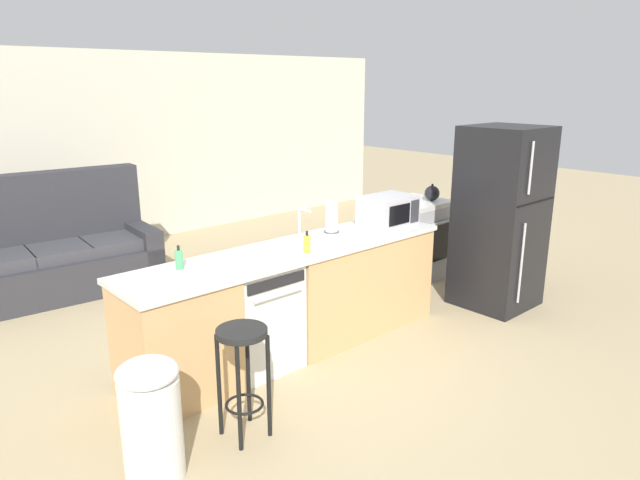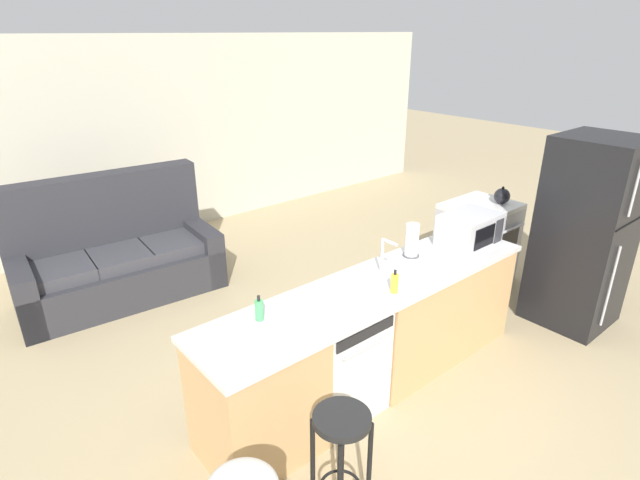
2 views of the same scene
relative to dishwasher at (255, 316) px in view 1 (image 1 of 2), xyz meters
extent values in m
plane|color=tan|center=(0.25, 0.00, -0.42)|extent=(24.00, 24.00, 0.00)
cube|color=beige|center=(0.55, 4.20, 0.88)|extent=(10.00, 0.06, 2.60)
cube|color=tan|center=(-0.68, 0.00, 0.01)|extent=(0.75, 0.62, 0.86)
cube|color=tan|center=(1.08, 0.00, 0.01)|extent=(1.55, 0.62, 0.86)
cube|color=silver|center=(0.40, 0.00, 0.46)|extent=(2.94, 0.66, 0.04)
cube|color=brown|center=(0.40, 0.00, -0.38)|extent=(2.86, 0.56, 0.08)
cube|color=silver|center=(0.00, 0.00, 0.00)|extent=(0.58, 0.58, 0.84)
cube|color=black|center=(0.00, -0.30, 0.36)|extent=(0.52, 0.01, 0.08)
cylinder|color=#B2B2B7|center=(0.00, -0.31, 0.26)|extent=(0.44, 0.02, 0.02)
cube|color=#B7B7BC|center=(2.60, 0.55, 0.00)|extent=(0.76, 0.64, 0.85)
cube|color=black|center=(2.60, 0.22, 0.05)|extent=(0.53, 0.01, 0.43)
cylinder|color=silver|center=(2.60, 0.20, 0.28)|extent=(0.61, 0.03, 0.03)
cube|color=white|center=(2.60, 0.55, 0.45)|extent=(0.76, 0.64, 0.05)
torus|color=black|center=(2.43, 0.42, 0.47)|extent=(0.16, 0.16, 0.01)
torus|color=black|center=(2.77, 0.42, 0.47)|extent=(0.16, 0.16, 0.01)
torus|color=black|center=(2.43, 0.68, 0.47)|extent=(0.16, 0.16, 0.01)
torus|color=black|center=(2.77, 0.68, 0.47)|extent=(0.16, 0.16, 0.01)
cube|color=black|center=(2.60, -0.55, 0.48)|extent=(0.72, 0.70, 1.80)
cylinder|color=#B2B2B7|center=(2.40, -0.92, 1.03)|extent=(0.02, 0.02, 0.48)
cylinder|color=#B2B2B7|center=(2.40, -0.92, 0.14)|extent=(0.02, 0.02, 0.78)
cube|color=black|center=(2.60, -0.90, 0.69)|extent=(0.68, 0.01, 0.01)
cube|color=#B7B7BC|center=(1.54, 0.00, 0.62)|extent=(0.50, 0.36, 0.28)
cube|color=black|center=(1.50, -0.18, 0.62)|extent=(0.27, 0.01, 0.18)
cube|color=#2D2D33|center=(1.71, -0.18, 0.62)|extent=(0.11, 0.01, 0.21)
cylinder|color=silver|center=(0.54, 0.09, 0.49)|extent=(0.07, 0.07, 0.03)
cylinder|color=silver|center=(0.54, 0.09, 0.64)|extent=(0.02, 0.02, 0.26)
cylinder|color=silver|center=(0.54, 0.02, 0.77)|extent=(0.02, 0.14, 0.02)
cylinder|color=#4C4C51|center=(0.97, 0.16, 0.49)|extent=(0.14, 0.14, 0.01)
cylinder|color=white|center=(0.97, 0.16, 0.63)|extent=(0.11, 0.11, 0.27)
cylinder|color=yellow|center=(0.40, -0.17, 0.55)|extent=(0.06, 0.06, 0.14)
cylinder|color=black|center=(0.40, -0.17, 0.64)|extent=(0.02, 0.02, 0.04)
cylinder|color=#4CB266|center=(-0.54, 0.14, 0.55)|extent=(0.06, 0.06, 0.14)
cylinder|color=black|center=(-0.54, 0.14, 0.64)|extent=(0.02, 0.02, 0.04)
sphere|color=black|center=(2.77, 0.42, 0.56)|extent=(0.17, 0.17, 0.17)
sphere|color=black|center=(2.77, 0.42, 0.66)|extent=(0.03, 0.03, 0.03)
cone|color=black|center=(2.85, 0.42, 0.58)|extent=(0.08, 0.04, 0.06)
cylinder|color=black|center=(-0.60, -0.72, 0.30)|extent=(0.32, 0.32, 0.04)
cylinder|color=black|center=(-0.72, -0.83, -0.07)|extent=(0.03, 0.03, 0.70)
cylinder|color=black|center=(-0.49, -0.83, -0.07)|extent=(0.03, 0.03, 0.70)
cylinder|color=black|center=(-0.72, -0.61, -0.07)|extent=(0.03, 0.03, 0.70)
cylinder|color=black|center=(-0.49, -0.61, -0.07)|extent=(0.03, 0.03, 0.70)
torus|color=black|center=(-0.60, -0.72, -0.20)|extent=(0.25, 0.25, 0.02)
cylinder|color=white|center=(-1.23, -0.72, -0.11)|extent=(0.34, 0.34, 0.62)
ellipsoid|color=white|center=(-1.23, -0.72, 0.25)|extent=(0.35, 0.35, 0.14)
cube|color=#2D2D33|center=(-0.61, 2.71, -0.21)|extent=(2.06, 1.05, 0.42)
cube|color=#2D2D33|center=(-0.59, 3.04, 0.21)|extent=(2.01, 0.39, 1.27)
cube|color=#2D2D33|center=(0.29, 2.64, -0.11)|extent=(0.27, 0.91, 0.62)
cube|color=#3B3B41|center=(-1.16, 2.70, 0.06)|extent=(0.61, 0.67, 0.12)
cube|color=#3B3B41|center=(-0.61, 2.66, 0.06)|extent=(0.61, 0.67, 0.12)
cube|color=#3B3B41|center=(-0.07, 2.62, 0.06)|extent=(0.61, 0.67, 0.12)
camera|label=1|loc=(-2.39, -3.44, 1.79)|focal=32.00mm
camera|label=2|loc=(-2.03, -2.24, 2.21)|focal=28.00mm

